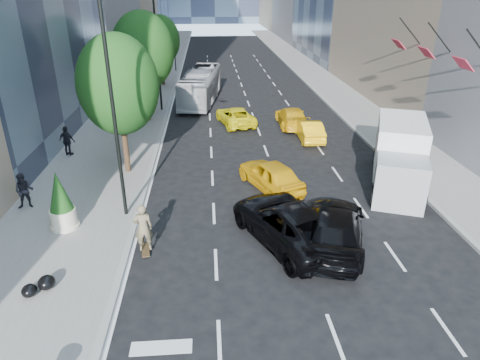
{
  "coord_description": "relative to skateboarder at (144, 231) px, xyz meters",
  "views": [
    {
      "loc": [
        -2.61,
        -13.48,
        9.67
      ],
      "look_at": [
        -1.27,
        4.12,
        1.6
      ],
      "focal_mm": 32.0,
      "sensor_mm": 36.0,
      "label": 1
    }
  ],
  "objects": [
    {
      "name": "taxi_d",
      "position": [
        8.84,
        16.05,
        -0.29
      ],
      "size": [
        2.03,
        4.88,
        1.41
      ],
      "primitive_type": "imported",
      "rotation": [
        0.0,
        0.0,
        3.13
      ],
      "color": "#E8AB0C",
      "rests_on": "ground"
    },
    {
      "name": "planter_shrub",
      "position": [
        -3.67,
        2.0,
        0.38
      ],
      "size": [
        1.08,
        1.08,
        2.58
      ],
      "color": "beige",
      "rests_on": "sidewalk_left"
    },
    {
      "name": "black_sedan_lincoln",
      "position": [
        5.76,
        0.49,
        -0.16
      ],
      "size": [
        4.93,
        6.6,
        1.66
      ],
      "primitive_type": "imported",
      "rotation": [
        0.0,
        0.0,
        3.55
      ],
      "color": "black",
      "rests_on": "ground"
    },
    {
      "name": "sidewalk_right",
      "position": [
        15.26,
        29.0,
        -0.92
      ],
      "size": [
        4.0,
        120.0,
        0.15
      ],
      "primitive_type": "cube",
      "color": "slate",
      "rests_on": "ground"
    },
    {
      "name": "ground",
      "position": [
        5.26,
        -1.0,
        -1.0
      ],
      "size": [
        160.0,
        160.0,
        0.0
      ],
      "primitive_type": "plane",
      "color": "black",
      "rests_on": "ground"
    },
    {
      "name": "lamp_far",
      "position": [
        -1.06,
        21.0,
        4.82
      ],
      "size": [
        2.13,
        0.22,
        10.0
      ],
      "color": "black",
      "rests_on": "sidewalk_left"
    },
    {
      "name": "box_truck",
      "position": [
        12.51,
        5.56,
        0.64
      ],
      "size": [
        4.69,
        7.13,
        3.21
      ],
      "rotation": [
        0.0,
        0.0,
        -0.37
      ],
      "color": "white",
      "rests_on": "ground"
    },
    {
      "name": "facade_flags",
      "position": [
        15.9,
        9.0,
        5.19
      ],
      "size": [
        1.85,
        13.3,
        2.05
      ],
      "color": "black",
      "rests_on": "ground"
    },
    {
      "name": "taxi_a",
      "position": [
        5.76,
        5.5,
        -0.23
      ],
      "size": [
        3.41,
        4.83,
        1.53
      ],
      "primitive_type": "imported",
      "rotation": [
        0.0,
        0.0,
        3.54
      ],
      "color": "#E0A20B",
      "rests_on": "ground"
    },
    {
      "name": "tree_far",
      "position": [
        -1.94,
        31.0,
        3.63
      ],
      "size": [
        3.9,
        3.9,
        6.92
      ],
      "color": "black",
      "rests_on": "sidewalk_left"
    },
    {
      "name": "traffic_signal",
      "position": [
        -1.14,
        39.0,
        3.24
      ],
      "size": [
        2.48,
        0.53,
        5.2
      ],
      "color": "black",
      "rests_on": "sidewalk_left"
    },
    {
      "name": "tree_near",
      "position": [
        -1.94,
        8.0,
        3.97
      ],
      "size": [
        4.2,
        4.2,
        7.46
      ],
      "color": "black",
      "rests_on": "sidewalk_left"
    },
    {
      "name": "pedestrian_a",
      "position": [
        -5.94,
        3.94,
        0.02
      ],
      "size": [
        0.93,
        0.77,
        1.73
      ],
      "primitive_type": "imported",
      "rotation": [
        0.0,
        0.0,
        0.15
      ],
      "color": "black",
      "rests_on": "sidewalk_left"
    },
    {
      "name": "lamp_near",
      "position": [
        -1.06,
        3.0,
        4.82
      ],
      "size": [
        2.13,
        0.22,
        10.0
      ],
      "color": "black",
      "rests_on": "sidewalk_left"
    },
    {
      "name": "black_sedan_mercedes",
      "position": [
        7.57,
        0.0,
        -0.19
      ],
      "size": [
        3.81,
        5.99,
        1.62
      ],
      "primitive_type": "imported",
      "rotation": [
        0.0,
        0.0,
        2.84
      ],
      "color": "black",
      "rests_on": "ground"
    },
    {
      "name": "city_bus",
      "position": [
        2.06,
        24.02,
        0.45
      ],
      "size": [
        3.96,
        10.65,
        2.9
      ],
      "primitive_type": "imported",
      "rotation": [
        0.0,
        0.0,
        -0.15
      ],
      "color": "#B3B5BA",
      "rests_on": "ground"
    },
    {
      "name": "taxi_b",
      "position": [
        9.46,
        13.0,
        -0.32
      ],
      "size": [
        1.45,
        4.11,
        1.35
      ],
      "primitive_type": "imported",
      "rotation": [
        0.0,
        0.0,
        3.14
      ],
      "color": "#FFB80D",
      "rests_on": "ground"
    },
    {
      "name": "taxi_c",
      "position": [
        4.68,
        16.84,
        -0.34
      ],
      "size": [
        3.16,
        5.09,
        1.31
      ],
      "primitive_type": "imported",
      "rotation": [
        0.0,
        0.0,
        3.36
      ],
      "color": "yellow",
      "rests_on": "ground"
    },
    {
      "name": "garbage_bags",
      "position": [
        -3.24,
        -2.31,
        -0.61
      ],
      "size": [
        0.99,
        0.95,
        0.49
      ],
      "color": "black",
      "rests_on": "sidewalk_left"
    },
    {
      "name": "tree_mid",
      "position": [
        -1.94,
        18.0,
        4.32
      ],
      "size": [
        4.5,
        4.5,
        7.99
      ],
      "color": "black",
      "rests_on": "sidewalk_left"
    },
    {
      "name": "skateboarder",
      "position": [
        0.0,
        0.0,
        0.0
      ],
      "size": [
        0.79,
        0.58,
        1.99
      ],
      "primitive_type": "imported",
      "rotation": [
        0.0,
        0.0,
        3.29
      ],
      "color": "brown",
      "rests_on": "ground"
    },
    {
      "name": "pedestrian_b",
      "position": [
        -5.94,
        10.77,
        0.07
      ],
      "size": [
        1.16,
        0.78,
        1.82
      ],
      "primitive_type": "imported",
      "rotation": [
        0.0,
        0.0,
        2.79
      ],
      "color": "black",
      "rests_on": "sidewalk_left"
    },
    {
      "name": "sidewalk_left",
      "position": [
        -3.74,
        29.0,
        -0.92
      ],
      "size": [
        6.0,
        120.0,
        0.15
      ],
      "primitive_type": "cube",
      "color": "slate",
      "rests_on": "ground"
    }
  ]
}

